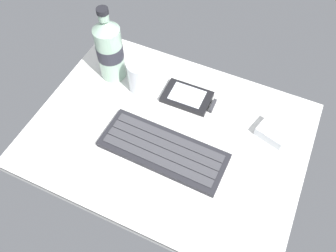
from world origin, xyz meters
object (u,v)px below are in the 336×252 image
keyboard (163,150)px  charger_block (273,132)px  juice_cup (140,77)px  water_bottle (109,49)px  handheld_device (189,98)px

keyboard → charger_block: size_ratio=4.18×
juice_cup → water_bottle: (-8.73, 0.98, 5.10)cm
keyboard → water_bottle: bearing=143.8°
keyboard → juice_cup: bearing=131.5°
keyboard → juice_cup: (-13.48, 15.25, 3.10)cm
water_bottle → handheld_device: bearing=0.9°
juice_cup → water_bottle: size_ratio=0.41×
charger_block → handheld_device: bearing=175.8°
handheld_device → charger_block: charger_block is taller
water_bottle → charger_block: size_ratio=2.97×
juice_cup → charger_block: (34.97, -0.30, -2.71)cm
keyboard → charger_block: bearing=34.8°
keyboard → handheld_device: bearing=91.7°
juice_cup → charger_block: bearing=-0.5°
handheld_device → charger_block: (21.98, -1.63, 0.47)cm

